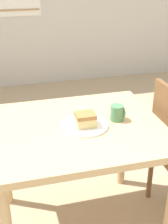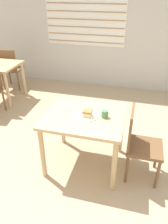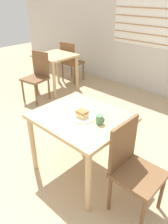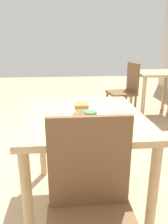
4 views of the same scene
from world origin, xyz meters
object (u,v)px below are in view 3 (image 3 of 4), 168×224
Objects in this scene: dining_table_near at (81,125)px; coffee_mug at (100,120)px; chair_far_opposite at (71,61)px; chair_far_corner at (37,75)px; chair_near_window at (132,166)px; plate at (83,117)px; dining_table_far at (55,62)px; cake_slice at (82,114)px.

coffee_mug is (0.24, 0.01, 0.16)m from dining_table_near.
chair_far_opposite reaches higher than dining_table_near.
chair_far_opposite is (-0.25, 1.13, 0.00)m from chair_far_corner.
chair_near_window is 1.00× the size of chair_far_opposite.
plate is (2.31, -2.03, 0.26)m from chair_far_opposite.
dining_table_far is 0.82× the size of chair_far_corner.
chair_far_opposite reaches higher than cake_slice.
coffee_mug reaches higher than dining_table_near.
chair_far_corner is 8.51× the size of cake_slice.
chair_far_opposite is (-2.27, 2.01, -0.14)m from dining_table_near.
cake_slice is at bearing -33.99° from dining_table_far.
plate is at bearing 88.34° from chair_near_window.
dining_table_near is 0.70m from chair_near_window.
coffee_mug is (2.51, -2.00, 0.30)m from chair_far_opposite.
chair_far_opposite is at bearing 138.46° from dining_table_near.
chair_far_corner reaches higher than coffee_mug.
dining_table_far is 7.02× the size of cake_slice.
coffee_mug is at bearing -29.70° from chair_far_corner.
cake_slice is (2.19, -1.47, 0.19)m from dining_table_far.
dining_table_near is 3.04m from chair_far_opposite.
chair_near_window is at bearing -0.39° from cake_slice.
cake_slice is at bearing 130.10° from chair_far_opposite.
chair_near_window is 8.51× the size of cake_slice.
chair_far_corner is 2.28m from cake_slice.
plate is at bearing 93.37° from cake_slice.
dining_table_far is 2.64m from cake_slice.
cake_slice is at bearing -32.48° from chair_far_corner.
chair_near_window is at bearing -1.66° from plate.
chair_near_window and chair_far_corner have the same top height.
chair_far_corner reaches higher than dining_table_far.
chair_near_window reaches higher than dining_table_far.
dining_table_far reaches higher than dining_table_near.
dining_table_near is 0.17m from cake_slice.
plate is at bearing -16.57° from dining_table_near.
coffee_mug reaches higher than plate.
dining_table_far is 3.19m from chair_near_window.
dining_table_near is 2.59m from dining_table_far.
chair_far_opposite reaches higher than coffee_mug.
chair_far_corner reaches higher than plate.
coffee_mug reaches higher than dining_table_far.
dining_table_near is 2.22m from chair_far_corner.
chair_far_opposite reaches higher than plate.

